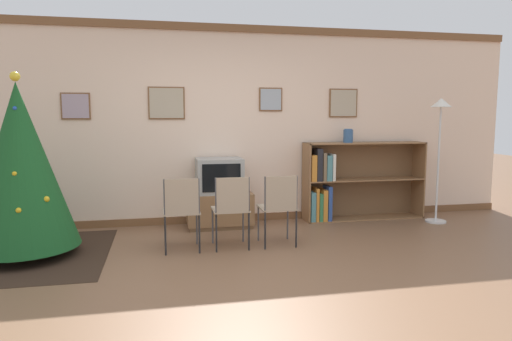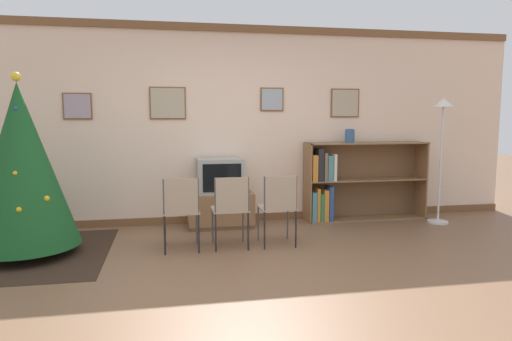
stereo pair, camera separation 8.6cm
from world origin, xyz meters
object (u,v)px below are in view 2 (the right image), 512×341
Objects in this scene: folding_chair_center at (231,207)px; folding_chair_right at (278,205)px; christmas_tree at (21,166)px; standing_lamp at (442,128)px; television at (220,175)px; tv_console at (220,209)px; folding_chair_left at (181,209)px; vase at (350,136)px; bookshelf at (345,183)px.

folding_chair_right is at bearing 0.00° from folding_chair_center.
christmas_tree is 5.21m from standing_lamp.
standing_lamp is (2.45, 0.70, 0.85)m from folding_chair_right.
television reaches higher than folding_chair_center.
tv_console is at bearing 90.00° from television.
folding_chair_center is at bearing 180.00° from folding_chair_right.
folding_chair_left is 3.71m from standing_lamp.
television is at bearing 117.36° from folding_chair_right.
folding_chair_left is (-0.54, -1.05, 0.24)m from tv_console.
television is 0.35× the size of standing_lamp.
folding_chair_center is at bearing -166.87° from standing_lamp.
vase is at bearing 159.56° from standing_lamp.
folding_chair_left is 2.74m from vase.
vase is 0.11× the size of standing_lamp.
folding_chair_left is at bearing 180.00° from folding_chair_right.
christmas_tree is 2.34× the size of folding_chair_right.
standing_lamp reaches higher than folding_chair_left.
christmas_tree reaches higher than vase.
television is 1.91m from vase.
folding_chair_left is at bearing -153.97° from bookshelf.
folding_chair_right is 2.69m from standing_lamp.
christmas_tree is 1.72m from folding_chair_left.
television is at bearing 173.31° from standing_lamp.
folding_chair_right is at bearing -139.01° from vase.
folding_chair_center is (-0.00, -1.05, -0.22)m from television.
tv_console is 0.50× the size of standing_lamp.
vase is 1.24m from standing_lamp.
television is at bearing -177.56° from vase.
folding_chair_right is (1.09, 0.00, 0.00)m from folding_chair_left.
bookshelf is (1.79, 0.08, 0.30)m from tv_console.
television reaches higher than folding_chair_left.
bookshelf is at bearing 26.03° from folding_chair_left.
bookshelf reaches higher than television.
vase is (2.39, 1.13, 0.73)m from folding_chair_left.
folding_chair_center is at bearing -90.00° from tv_console.
bookshelf is at bearing 13.55° from christmas_tree.
television is at bearing -90.00° from tv_console.
folding_chair_left reaches higher than tv_console.
folding_chair_right is at bearing -62.64° from television.
christmas_tree reaches higher than folding_chair_left.
tv_console is 1.21m from folding_chair_left.
bookshelf is at bearing 171.73° from vase.
christmas_tree reaches higher than folding_chair_center.
vase reaches higher than tv_console.
christmas_tree reaches higher than standing_lamp.
christmas_tree is at bearing 176.18° from folding_chair_right.
folding_chair_left is at bearing -6.34° from christmas_tree.
television is at bearing 62.64° from folding_chair_left.
television is at bearing -177.22° from bookshelf.
television reaches higher than tv_console.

